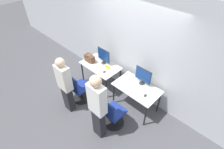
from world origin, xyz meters
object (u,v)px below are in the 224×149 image
(office_chair_right, at_px, (112,114))
(person_right, at_px, (98,106))
(mouse_left, at_px, (104,72))
(office_chair_left, at_px, (79,90))
(keyboard_right, at_px, (135,89))
(person_left, at_px, (65,84))
(handbag, at_px, (90,58))
(mouse_right, at_px, (145,95))
(monitor_left, at_px, (104,56))
(keyboard_left, at_px, (97,67))
(monitor_right, at_px, (143,76))

(office_chair_right, relative_size, person_right, 0.52)
(mouse_left, bearing_deg, office_chair_right, -35.24)
(office_chair_left, distance_m, keyboard_right, 1.48)
(person_left, relative_size, keyboard_right, 3.60)
(handbag, bearing_deg, keyboard_right, 1.03)
(keyboard_right, distance_m, mouse_right, 0.30)
(office_chair_left, relative_size, mouse_right, 9.91)
(keyboard_right, height_order, office_chair_right, office_chair_right)
(mouse_left, relative_size, office_chair_right, 0.10)
(monitor_left, distance_m, office_chair_right, 1.62)
(keyboard_left, height_order, handbag, handbag)
(mouse_left, relative_size, office_chair_left, 0.10)
(person_left, relative_size, handbag, 5.21)
(monitor_left, height_order, keyboard_left, monitor_left)
(monitor_left, relative_size, mouse_left, 4.97)
(monitor_left, xyz_separation_m, mouse_left, (0.30, -0.27, -0.23))
(monitor_left, relative_size, handbag, 1.49)
(monitor_right, relative_size, office_chair_right, 0.50)
(person_right, bearing_deg, monitor_left, 132.13)
(keyboard_left, relative_size, handbag, 1.45)
(keyboard_right, bearing_deg, office_chair_left, -148.78)
(person_left, distance_m, keyboard_right, 1.63)
(mouse_left, relative_size, keyboard_right, 0.21)
(monitor_right, relative_size, keyboard_right, 1.03)
(monitor_left, xyz_separation_m, office_chair_left, (0.03, -0.95, -0.58))
(mouse_right, relative_size, handbag, 0.30)
(keyboard_right, relative_size, person_right, 0.25)
(monitor_right, bearing_deg, mouse_left, -160.86)
(office_chair_left, height_order, person_right, person_right)
(keyboard_left, relative_size, office_chair_left, 0.49)
(person_right, bearing_deg, mouse_right, 69.02)
(monitor_left, height_order, person_left, person_left)
(person_left, height_order, office_chair_right, person_left)
(mouse_left, xyz_separation_m, person_left, (-0.22, -1.04, 0.12))
(mouse_left, bearing_deg, keyboard_right, 4.12)
(office_chair_left, distance_m, mouse_right, 1.73)
(keyboard_left, relative_size, keyboard_right, 1.00)
(keyboard_left, height_order, office_chair_left, office_chair_left)
(keyboard_left, bearing_deg, monitor_right, 14.98)
(keyboard_left, height_order, mouse_right, mouse_right)
(person_left, bearing_deg, monitor_left, 93.41)
(mouse_right, bearing_deg, office_chair_right, -117.23)
(monitor_left, relative_size, keyboard_left, 1.03)
(mouse_right, height_order, person_right, person_right)
(monitor_left, bearing_deg, keyboard_left, -90.00)
(keyboard_left, xyz_separation_m, mouse_right, (1.56, 0.05, 0.01))
(mouse_left, relative_size, person_left, 0.06)
(monitor_left, distance_m, keyboard_left, 0.36)
(person_left, height_order, person_right, person_right)
(person_left, distance_m, office_chair_right, 1.29)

